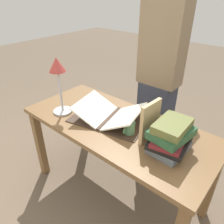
# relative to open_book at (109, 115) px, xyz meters

# --- Properties ---
(ground_plane) EXTENTS (12.00, 12.00, 0.00)m
(ground_plane) POSITION_rel_open_book_xyz_m (-0.08, 0.01, -0.76)
(ground_plane) COLOR brown
(reading_desk) EXTENTS (1.46, 0.65, 0.72)m
(reading_desk) POSITION_rel_open_book_xyz_m (-0.08, 0.01, -0.14)
(reading_desk) COLOR brown
(reading_desk) RESTS_ON ground_plane
(open_book) EXTENTS (0.62, 0.47, 0.13)m
(open_book) POSITION_rel_open_book_xyz_m (0.00, 0.00, 0.00)
(open_book) COLOR #38281E
(open_book) RESTS_ON reading_desk
(book_stack_tall) EXTENTS (0.25, 0.30, 0.21)m
(book_stack_tall) POSITION_rel_open_book_xyz_m (-0.51, 0.03, 0.06)
(book_stack_tall) COLOR slate
(book_stack_tall) RESTS_ON reading_desk
(book_standing_upright) EXTENTS (0.04, 0.19, 0.27)m
(book_standing_upright) POSITION_rel_open_book_xyz_m (-0.35, 0.00, 0.10)
(book_standing_upright) COLOR tan
(book_standing_upright) RESTS_ON reading_desk
(reading_lamp) EXTENTS (0.15, 0.15, 0.44)m
(reading_lamp) POSITION_rel_open_book_xyz_m (0.36, 0.16, 0.28)
(reading_lamp) COLOR #ADADB2
(reading_lamp) RESTS_ON reading_desk
(coffee_mug) EXTENTS (0.07, 0.10, 0.09)m
(coffee_mug) POSITION_rel_open_book_xyz_m (-0.22, 0.05, 0.01)
(coffee_mug) COLOR #4C7F5B
(coffee_mug) RESTS_ON reading_desk
(person_reader) EXTENTS (0.36, 0.22, 1.75)m
(person_reader) POSITION_rel_open_book_xyz_m (-0.06, -0.61, 0.11)
(person_reader) COLOR #2D3342
(person_reader) RESTS_ON ground_plane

